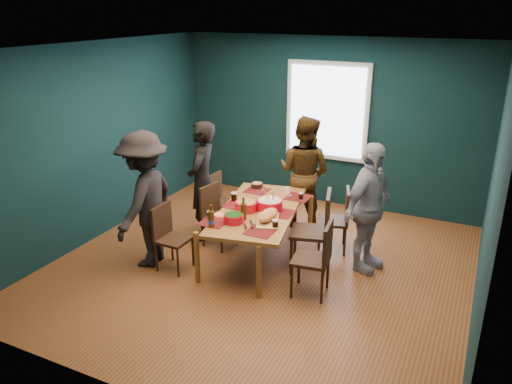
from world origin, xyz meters
TOP-DOWN VIEW (x-y plane):
  - room at (0.00, 0.27)m, footprint 5.01×5.01m
  - dining_table at (-0.12, 0.17)m, footprint 1.25×1.99m
  - chair_left_far at (-1.05, 0.81)m, footprint 0.40×0.40m
  - chair_left_mid at (-0.84, 0.31)m, footprint 0.45×0.45m
  - chair_left_near at (-1.04, -0.52)m, footprint 0.39×0.39m
  - chair_right_far at (0.74, 0.86)m, footprint 0.50×0.50m
  - chair_right_mid at (0.65, 0.25)m, footprint 0.56×0.56m
  - chair_right_near at (0.86, -0.32)m, footprint 0.45×0.45m
  - person_far_left at (-1.12, 0.45)m, footprint 0.52×0.68m
  - person_back at (0.03, 1.42)m, footprint 0.89×0.74m
  - person_right at (1.19, 0.52)m, footprint 0.66×1.04m
  - person_near_left at (-1.35, -0.52)m, footprint 0.79×1.20m
  - bowl_salad at (-0.25, 0.08)m, footprint 0.28×0.28m
  - bowl_dumpling at (0.02, 0.21)m, footprint 0.34×0.34m
  - bowl_herbs at (-0.21, -0.32)m, footprint 0.24×0.24m
  - cutting_board at (0.14, -0.12)m, footprint 0.41×0.64m
  - small_bowl at (-0.48, 0.88)m, footprint 0.17×0.17m
  - beer_bottle_a at (-0.39, -0.55)m, footprint 0.08×0.08m
  - beer_bottle_b at (-0.15, -0.19)m, footprint 0.07×0.07m
  - cola_glass_a at (-0.52, -0.35)m, footprint 0.07×0.07m
  - cola_glass_b at (0.30, -0.26)m, footprint 0.07×0.07m
  - cola_glass_c at (0.24, 0.74)m, footprint 0.06×0.06m
  - cola_glass_d at (-0.54, 0.30)m, footprint 0.08×0.08m
  - napkin_a at (0.22, 0.17)m, footprint 0.17×0.17m
  - napkin_b at (-0.49, -0.20)m, footprint 0.16×0.16m
  - napkin_c at (0.22, -0.51)m, footprint 0.17×0.17m

SIDE VIEW (x-z plane):
  - chair_left_far at x=-1.05m, z-range 0.07..0.90m
  - chair_left_near at x=-1.04m, z-range 0.07..0.90m
  - chair_left_mid at x=-0.84m, z-range 0.07..0.93m
  - chair_right_far at x=0.74m, z-range 0.07..0.94m
  - chair_right_near at x=0.86m, z-range 0.07..0.97m
  - chair_right_mid at x=0.65m, z-range 0.08..1.11m
  - dining_table at x=-0.12m, z-range 0.28..0.99m
  - napkin_b at x=-0.49m, z-range 0.70..0.71m
  - napkin_a at x=0.22m, z-range 0.70..0.71m
  - napkin_c at x=0.22m, z-range 0.70..0.71m
  - small_bowl at x=-0.48m, z-range 0.70..0.78m
  - cola_glass_c at x=0.24m, z-range 0.71..0.79m
  - cola_glass_a at x=-0.52m, z-range 0.71..0.81m
  - bowl_herbs at x=-0.21m, z-range 0.71..0.81m
  - cola_glass_b at x=0.30m, z-range 0.71..0.81m
  - cola_glass_d at x=-0.54m, z-range 0.71..0.82m
  - bowl_salad at x=-0.25m, z-range 0.71..0.82m
  - cutting_board at x=0.14m, z-range 0.70..0.83m
  - bowl_dumpling at x=0.02m, z-range 0.62..0.93m
  - beer_bottle_a at x=-0.39m, z-range 0.66..0.94m
  - beer_bottle_b at x=-0.15m, z-range 0.67..0.95m
  - person_right at x=1.19m, z-range 0.00..1.64m
  - person_back at x=0.03m, z-range 0.00..1.68m
  - person_far_left at x=-1.12m, z-range 0.00..1.68m
  - person_near_left at x=-1.35m, z-range 0.00..1.74m
  - room at x=0.00m, z-range 0.01..2.73m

